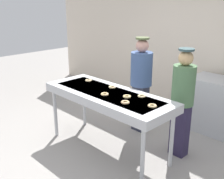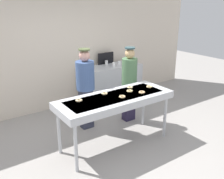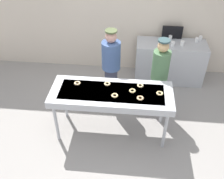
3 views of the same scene
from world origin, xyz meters
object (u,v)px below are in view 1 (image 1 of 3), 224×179
at_px(fryer_conveyor, 107,97).
at_px(plain_donut_1, 152,106).
at_px(plain_donut_0, 112,87).
at_px(plain_donut_4, 127,97).
at_px(plain_donut_2, 89,80).
at_px(plain_donut_5, 125,102).
at_px(plain_donut_6, 142,96).
at_px(worker_baker, 182,98).
at_px(plain_donut_3, 105,94).
at_px(worker_assistant, 141,79).

height_order(fryer_conveyor, plain_donut_1, plain_donut_1).
relative_size(plain_donut_0, plain_donut_4, 1.00).
xyz_separation_m(plain_donut_2, plain_donut_5, (1.10, -0.30, 0.00)).
bearing_deg(plain_donut_6, fryer_conveyor, -157.63).
bearing_deg(plain_donut_6, plain_donut_2, -177.92).
relative_size(plain_donut_5, plain_donut_6, 1.00).
bearing_deg(worker_baker, plain_donut_3, 60.93).
bearing_deg(plain_donut_4, plain_donut_3, -151.71).
distance_m(plain_donut_1, plain_donut_4, 0.46).
bearing_deg(plain_donut_1, plain_donut_0, 168.78).
bearing_deg(plain_donut_3, worker_assistant, 99.11).
distance_m(plain_donut_1, worker_assistant, 1.25).
xyz_separation_m(plain_donut_6, worker_assistant, (-0.58, 0.68, -0.01)).
height_order(plain_donut_2, worker_baker, worker_baker).
relative_size(plain_donut_2, plain_donut_3, 1.00).
distance_m(plain_donut_5, plain_donut_6, 0.34).
bearing_deg(plain_donut_1, fryer_conveyor, -179.00).
bearing_deg(plain_donut_6, worker_assistant, 130.25).
xyz_separation_m(plain_donut_5, worker_baker, (0.36, 0.81, -0.06)).
xyz_separation_m(plain_donut_3, plain_donut_6, (0.42, 0.31, 0.00)).
distance_m(fryer_conveyor, plain_donut_2, 0.64).
height_order(plain_donut_3, plain_donut_4, same).
bearing_deg(plain_donut_3, plain_donut_4, 28.29).
height_order(plain_donut_0, worker_assistant, worker_assistant).
bearing_deg(plain_donut_1, plain_donut_4, 176.96).
xyz_separation_m(plain_donut_0, worker_baker, (0.93, 0.48, -0.06)).
relative_size(plain_donut_5, worker_assistant, 0.07).
relative_size(fryer_conveyor, worker_baker, 1.30).
bearing_deg(plain_donut_6, plain_donut_5, -89.49).
bearing_deg(worker_assistant, plain_donut_5, 107.60).
distance_m(plain_donut_6, worker_baker, 0.59).
relative_size(plain_donut_0, plain_donut_5, 1.00).
relative_size(fryer_conveyor, worker_assistant, 1.27).
distance_m(plain_donut_2, worker_assistant, 0.89).
height_order(plain_donut_0, plain_donut_1, same).
relative_size(plain_donut_1, plain_donut_2, 1.00).
bearing_deg(plain_donut_4, plain_donut_2, 172.94).
bearing_deg(plain_donut_1, plain_donut_5, -154.39).
height_order(worker_baker, worker_assistant, worker_assistant).
xyz_separation_m(fryer_conveyor, plain_donut_1, (0.81, 0.01, 0.09)).
distance_m(plain_donut_1, plain_donut_2, 1.43).
distance_m(plain_donut_2, plain_donut_6, 1.10).
distance_m(plain_donut_4, plain_donut_6, 0.21).
xyz_separation_m(plain_donut_0, worker_assistant, (-0.00, 0.68, -0.01)).
xyz_separation_m(plain_donut_1, plain_donut_5, (-0.32, -0.15, 0.00)).
bearing_deg(plain_donut_5, plain_donut_4, 126.91).
bearing_deg(plain_donut_3, plain_donut_5, -3.39).
xyz_separation_m(plain_donut_4, worker_assistant, (-0.44, 0.84, -0.01)).
xyz_separation_m(plain_donut_0, plain_donut_2, (-0.52, -0.03, 0.00)).
bearing_deg(plain_donut_1, plain_donut_6, 150.46).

